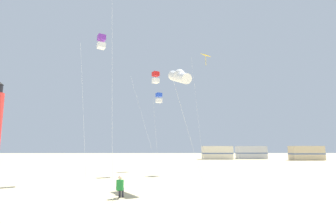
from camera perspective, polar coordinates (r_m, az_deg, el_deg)
kite_flyer_standing at (r=13.67m, az=-10.79°, el=-16.22°), size 0.35×0.52×1.16m
kite_diamond_gold at (r=28.39m, az=8.40°, el=11.46°), size 2.12×2.18×12.85m
kite_box_blue at (r=29.54m, az=-2.08°, el=3.21°), size 1.10×1.10×8.91m
kite_box_violet at (r=22.48m, az=-14.92°, el=15.11°), size 2.23×2.23×11.92m
kite_box_scarlet at (r=25.73m, az=-2.85°, el=7.83°), size 2.99×2.89×10.20m
kite_tube_white at (r=17.11m, az=2.61°, el=8.07°), size 2.28×2.79×8.03m
rv_van_cream at (r=55.35m, az=11.12°, el=-9.06°), size 6.48×2.45×2.80m
rv_van_silver at (r=59.04m, az=18.38°, el=-8.73°), size 6.45×2.38×2.80m
rv_van_tan at (r=57.59m, az=28.95°, el=-8.18°), size 6.58×2.77×2.80m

